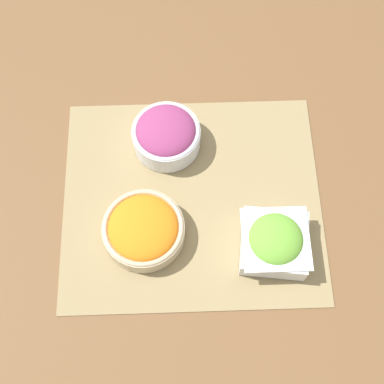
{
  "coord_description": "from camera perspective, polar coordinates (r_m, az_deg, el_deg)",
  "views": [
    {
      "loc": [
        0.01,
        0.37,
        0.9
      ],
      "look_at": [
        0.0,
        0.0,
        0.03
      ],
      "focal_mm": 50.0,
      "sensor_mm": 36.0,
      "label": 1
    }
  ],
  "objects": [
    {
      "name": "ground_plane",
      "position": [
        0.97,
        -0.0,
        -0.79
      ],
      "size": [
        3.0,
        3.0,
        0.0
      ],
      "primitive_type": "plane",
      "color": "brown"
    },
    {
      "name": "onion_bowl",
      "position": [
        0.99,
        -2.75,
        6.16
      ],
      "size": [
        0.13,
        0.13,
        0.07
      ],
      "color": "silver",
      "rests_on": "placemat"
    },
    {
      "name": "lettuce_bowl",
      "position": [
        0.92,
        8.81,
        -5.25
      ],
      "size": [
        0.12,
        0.12,
        0.06
      ],
      "color": "white",
      "rests_on": "placemat"
    },
    {
      "name": "carrot_bowl",
      "position": [
        0.92,
        -5.19,
        -3.97
      ],
      "size": [
        0.14,
        0.14,
        0.05
      ],
      "color": "#C6B28E",
      "rests_on": "placemat"
    },
    {
      "name": "placemat",
      "position": [
        0.97,
        -0.0,
        -0.75
      ],
      "size": [
        0.46,
        0.41,
        0.0
      ],
      "color": "#937F56",
      "rests_on": "ground_plane"
    }
  ]
}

